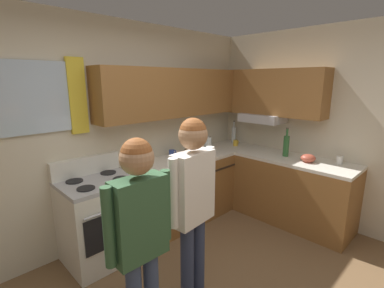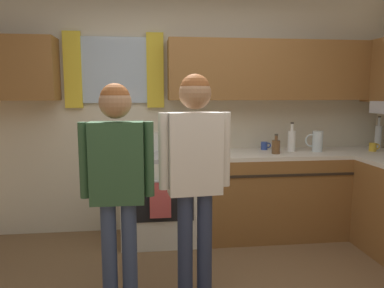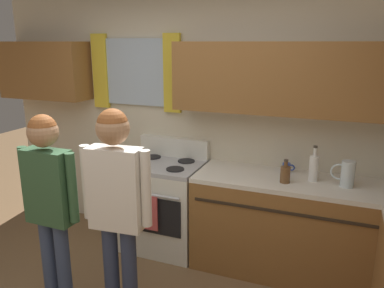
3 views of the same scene
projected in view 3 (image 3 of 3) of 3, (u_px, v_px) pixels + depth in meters
back_wall_unit at (205, 104)px, 3.78m from camera, size 4.60×0.42×2.60m
kitchen_counter_run at (355, 265)px, 2.86m from camera, size 2.16×2.15×0.90m
stove_oven at (164, 204)px, 3.91m from camera, size 0.76×0.67×1.10m
bottle_milk_white at (314, 168)px, 3.28m from camera, size 0.08×0.08×0.31m
bottle_squat_brown at (285, 174)px, 3.26m from camera, size 0.08×0.08×0.21m
mug_cobalt_blue at (287, 167)px, 3.53m from camera, size 0.11×0.07×0.08m
water_pitcher at (347, 174)px, 3.16m from camera, size 0.19×0.11×0.22m
adult_left at (49, 194)px, 2.77m from camera, size 0.49×0.21×1.58m
adult_in_plaid at (116, 197)px, 2.61m from camera, size 0.51×0.22×1.65m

